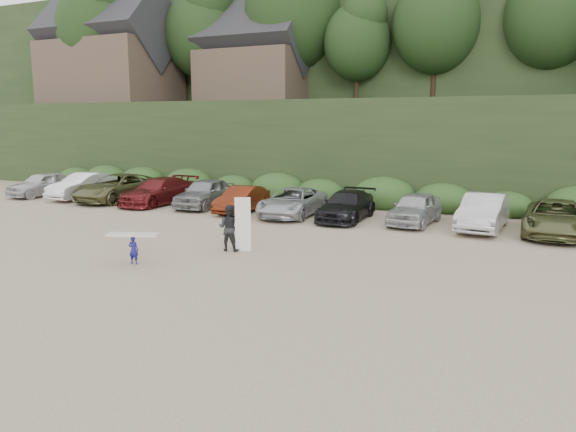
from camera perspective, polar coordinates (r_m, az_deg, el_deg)
The scene contains 5 objects.
ground at distance 18.90m, azimuth -6.50°, elevation -5.08°, with size 120.00×120.00×0.00m, color tan.
hillside_backdrop at distance 52.71m, azimuth 15.19°, elevation 16.44°, with size 90.00×41.50×28.00m.
parked_cars at distance 28.62m, azimuth 0.06°, elevation 1.62°, with size 37.12×5.91×1.61m.
child_surfer at distance 19.62m, azimuth -15.45°, elevation -2.68°, with size 1.81×1.08×1.05m.
adult_surfer at distance 20.88m, azimuth -5.88°, elevation -1.17°, with size 1.34×0.76×2.04m.
Camera 1 is at (9.81, -15.41, 4.84)m, focal length 35.00 mm.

